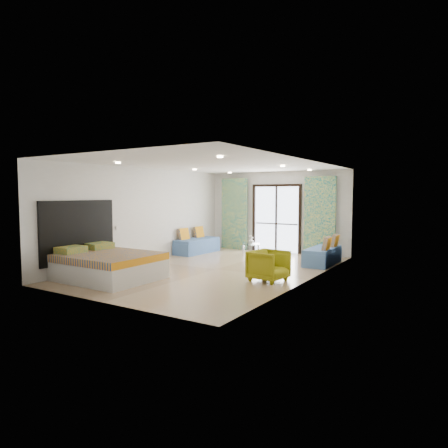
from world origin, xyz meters
The scene contains 24 objects.
floor centered at (0.00, 0.00, 0.00)m, with size 5.00×7.50×0.01m, color #9D7F5E, non-canonical shape.
ceiling centered at (0.00, 0.00, 2.70)m, with size 5.00×7.50×0.01m, color silver, non-canonical shape.
wall_back centered at (0.00, 3.75, 1.35)m, with size 5.00×0.01×2.70m, color silver, non-canonical shape.
wall_front centered at (0.00, -3.75, 1.35)m, with size 5.00×0.01×2.70m, color silver, non-canonical shape.
wall_left centered at (-2.50, 0.00, 1.35)m, with size 0.01×7.50×2.70m, color silver, non-canonical shape.
wall_right centered at (2.50, 0.00, 1.35)m, with size 0.01×7.50×2.70m, color silver, non-canonical shape.
balcony_door centered at (0.00, 3.72, 1.26)m, with size 1.76×0.08×2.28m.
balcony_rail centered at (0.00, 3.73, 0.95)m, with size 1.52×0.03×0.04m, color #595451.
curtain_left centered at (-1.55, 3.57, 1.25)m, with size 1.00×0.10×2.50m, color beige.
curtain_right centered at (1.55, 3.57, 1.25)m, with size 1.00×0.10×2.50m, color beige.
downlight_a centered at (-1.40, -2.00, 2.67)m, with size 0.12×0.12×0.02m, color #FFE0B2.
downlight_b centered at (1.40, -2.00, 2.67)m, with size 0.12×0.12×0.02m, color #FFE0B2.
downlight_c centered at (-1.40, 1.00, 2.67)m, with size 0.12×0.12×0.02m, color #FFE0B2.
downlight_d centered at (1.40, 1.00, 2.67)m, with size 0.12×0.12×0.02m, color #FFE0B2.
downlight_e centered at (-1.40, 3.00, 2.67)m, with size 0.12×0.12×0.02m, color #FFE0B2.
downlight_f centered at (1.40, 3.00, 2.67)m, with size 0.12×0.12×0.02m, color #FFE0B2.
headboard centered at (-2.46, -2.31, 1.05)m, with size 0.06×2.10×1.50m, color black.
switch_plate centered at (-2.47, -1.06, 1.05)m, with size 0.02×0.10×0.10m, color silver.
bed centered at (-1.48, -2.31, 0.31)m, with size 2.17×1.77×0.75m.
daybed_left centered at (-2.12, 2.07, 0.26)m, with size 0.73×1.74×0.85m.
daybed_right centered at (2.11, 2.21, 0.26)m, with size 0.69×1.68×0.82m.
coffee_table centered at (-0.37, 2.61, 0.33)m, with size 0.74×0.74×0.64m.
vase centered at (-0.41, 2.69, 0.45)m, with size 0.16×0.17×0.16m, color white.
armchair centered at (1.76, -0.54, 0.38)m, with size 0.74×0.70×0.76m, color #938F12.
Camera 1 is at (5.60, -8.58, 1.96)m, focal length 32.00 mm.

